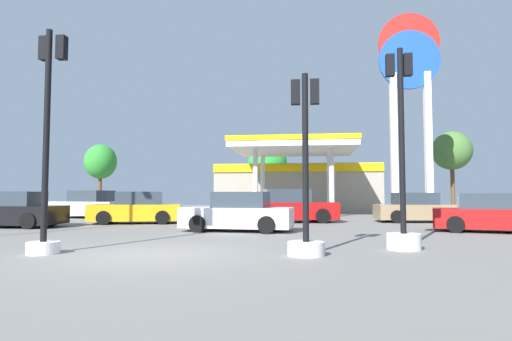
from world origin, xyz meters
TOP-DOWN VIEW (x-y plane):
  - ground_plane at (0.00, 0.00)m, footprint 90.00×90.00m
  - gas_station at (2.50, 23.95)m, footprint 12.66×12.80m
  - station_pole_sign at (10.11, 19.17)m, footprint 3.95×0.56m
  - car_0 at (2.51, 11.45)m, footprint 4.87×2.94m
  - car_1 at (10.04, 7.01)m, footprint 4.21×2.61m
  - car_2 at (-4.59, 9.65)m, footprint 4.48×2.80m
  - car_3 at (-8.75, 6.74)m, footprint 4.25×2.12m
  - car_4 at (8.78, 12.36)m, footprint 4.18×2.11m
  - car_5 at (0.89, 6.20)m, footprint 4.19×2.10m
  - car_6 at (-9.25, 13.73)m, footprint 4.74×2.78m
  - traffic_signal_0 at (-2.49, -0.21)m, footprint 0.72×0.72m
  - traffic_signal_1 at (5.87, 1.65)m, footprint 0.83×0.83m
  - traffic_signal_2 at (3.49, 0.31)m, footprint 0.83×0.83m
  - tree_0 at (-16.41, 28.23)m, footprint 3.01×3.01m
  - tree_1 at (-0.19, 26.68)m, footprint 3.40×3.40m
  - tree_2 at (15.54, 28.32)m, footprint 3.29×3.29m

SIDE VIEW (x-z plane):
  - ground_plane at x=0.00m, z-range 0.00..0.00m
  - car_1 at x=10.04m, z-range -0.07..1.34m
  - car_4 at x=8.78m, z-range -0.07..1.38m
  - car_5 at x=0.89m, z-range -0.07..1.39m
  - car_3 at x=-8.75m, z-range -0.07..1.41m
  - car_2 at x=-4.59m, z-range -0.07..1.42m
  - car_6 at x=-9.25m, z-range -0.08..1.52m
  - car_0 at x=2.51m, z-range -0.08..1.55m
  - traffic_signal_2 at x=3.49m, z-range -0.78..3.33m
  - traffic_signal_1 at x=5.87m, z-range -1.10..3.97m
  - traffic_signal_0 at x=-2.49m, z-range -0.62..4.63m
  - gas_station at x=2.50m, z-range -0.24..4.59m
  - tree_1 at x=-0.19m, z-range 1.34..6.85m
  - tree_0 at x=-16.41m, z-range 1.40..7.57m
  - tree_2 at x=15.54m, z-range 1.70..8.48m
  - station_pole_sign at x=10.11m, z-range 1.85..15.31m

